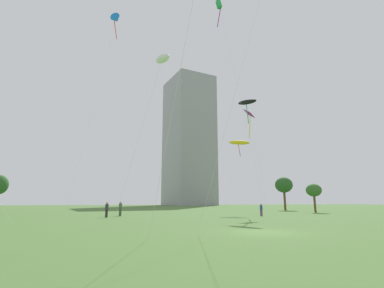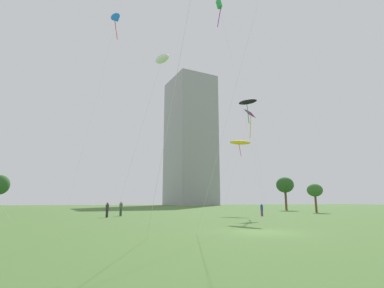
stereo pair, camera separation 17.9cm
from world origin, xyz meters
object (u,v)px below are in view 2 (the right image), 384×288
Objects in this scene: person_standing_0 at (121,208)px; kite_flying_4 at (117,20)px; person_standing_1 at (107,209)px; kite_flying_2 at (162,59)px; park_tree_0 at (315,190)px; kite_flying_8 at (240,143)px; park_tree_2 at (285,185)px; park_tree_1 at (0,185)px; kite_flying_3 at (250,117)px; distant_highrise_0 at (190,140)px; person_standing_2 at (262,209)px; kite_flying_5 at (219,6)px; kite_flying_7 at (247,102)px.

person_standing_0 is 28.12m from kite_flying_4.
person_standing_0 is at bearing -85.02° from person_standing_1.
park_tree_0 is (29.83, 19.22, -10.16)m from kite_flying_2.
kite_flying_8 is at bearing 6.52° from kite_flying_4.
person_standing_1 is 41.14m from park_tree_2.
kite_flying_2 is 33.64m from park_tree_1.
kite_flying_3 is 2.29× the size of park_tree_2.
park_tree_0 is (12.99, 2.57, -11.25)m from kite_flying_3.
kite_flying_2 is at bearing -147.21° from park_tree_0.
distant_highrise_0 is (34.91, 93.09, 30.10)m from person_standing_0.
person_standing_0 is 0.26× the size of park_tree_2.
kite_flying_2 is at bearing -129.26° from kite_flying_8.
person_standing_2 is 0.13× the size of kite_flying_8.
kite_flying_5 is 5.84× the size of park_tree_0.
person_standing_0 is 0.33× the size of park_tree_1.
person_standing_1 is at bearing -121.98° from distant_highrise_0.
distant_highrise_0 is at bearing 76.71° from kite_flying_5.
person_standing_0 is at bearing -28.65° from park_tree_1.
kite_flying_5 is (8.85, 8.65, 13.22)m from kite_flying_2.
kite_flying_4 is 98.53m from distant_highrise_0.
park_tree_2 is at bearing 77.47° from park_tree_0.
person_standing_2 is 14.69m from kite_flying_3.
person_standing_0 is 22.93m from kite_flying_7.
kite_flying_8 is at bearing 50.74° from kite_flying_2.
kite_flying_2 reaches higher than park_tree_1.
park_tree_2 is (16.92, 19.73, 4.39)m from person_standing_2.
park_tree_2 is (32.70, 32.12, -8.54)m from kite_flying_2.
kite_flying_2 reaches higher than person_standing_1.
kite_flying_3 reaches higher than kite_flying_2.
person_standing_1 is 29.47m from kite_flying_5.
distant_highrise_0 is at bearing -73.41° from person_standing_1.
kite_flying_7 is at bearing -121.73° from kite_flying_3.
distant_highrise_0 reaches higher than kite_flying_2.
person_standing_1 is 24.07m from kite_flying_7.
kite_flying_8 is 1.74× the size of park_tree_2.
kite_flying_4 reaches higher than person_standing_1.
kite_flying_4 is 42.44m from park_tree_0.
kite_flying_3 reaches higher than kite_flying_8.
park_tree_2 is (36.85, 13.92, -23.78)m from kite_flying_4.
kite_flying_5 is at bearing 3.28° from person_standing_0.
person_standing_1 is 0.36× the size of park_tree_0.
park_tree_1 is (-49.13, 6.60, 0.53)m from park_tree_0.
person_standing_0 is at bearing -171.61° from person_standing_2.
person_standing_1 is at bearing 178.80° from kite_flying_7.
kite_flying_5 is (12.76, -5.21, 26.05)m from person_standing_1.
park_tree_2 reaches higher than person_standing_2.
person_standing_2 is 27.31m from kite_flying_5.
kite_flying_4 reaches higher than kite_flying_2.
kite_flying_4 is (-20.99, 1.56, 14.15)m from kite_flying_3.
person_standing_1 is 0.06× the size of kite_flying_4.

